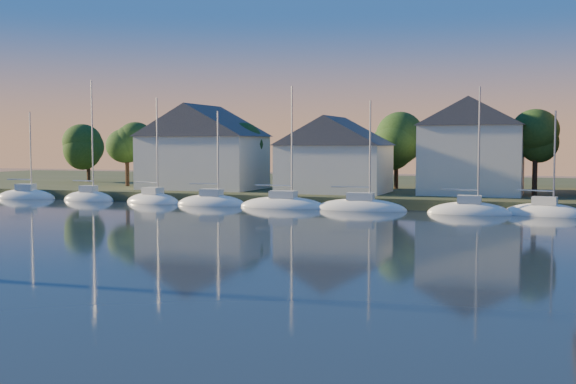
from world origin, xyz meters
The scene contains 7 objects.
shoreline_land centered at (0.00, 75.00, 0.00)m, with size 160.00×50.00×2.00m, color #2F3A22.
wooden_dock centered at (0.00, 52.00, 0.00)m, with size 120.00×3.00×1.00m, color brown.
clubhouse_west centered at (-22.00, 58.00, 5.93)m, with size 13.65×9.45×9.64m.
clubhouse_centre centered at (-6.00, 57.00, 5.13)m, with size 11.55×8.40×8.08m.
clubhouse_east centered at (8.00, 59.00, 6.00)m, with size 10.50×8.40×9.80m.
tree_line centered at (2.00, 63.00, 7.18)m, with size 93.40×5.40×8.90m.
moored_fleet centered at (-8.00, 49.00, 0.10)m, with size 71.50×2.40×12.05m.
Camera 1 is at (15.56, -16.64, 6.18)m, focal length 45.00 mm.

